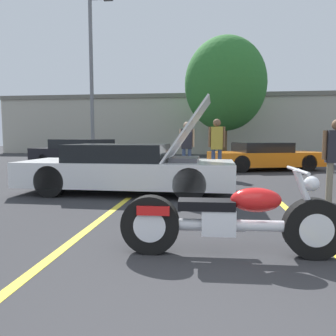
# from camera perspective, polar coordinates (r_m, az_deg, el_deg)

# --- Properties ---
(parking_stripe_foreground) EXTENTS (0.12, 5.69, 0.01)m
(parking_stripe_foreground) POSITION_cam_1_polar(r_m,az_deg,el_deg) (4.33, -16.02, -11.93)
(parking_stripe_foreground) COLOR yellow
(parking_stripe_foreground) RESTS_ON ground
(parking_stripe_middle) EXTENTS (0.12, 5.69, 0.01)m
(parking_stripe_middle) POSITION_cam_1_polar(r_m,az_deg,el_deg) (4.25, 26.70, -12.66)
(parking_stripe_middle) COLOR yellow
(parking_stripe_middle) RESTS_ON ground
(far_building) EXTENTS (32.00, 4.20, 4.40)m
(far_building) POSITION_cam_1_polar(r_m,az_deg,el_deg) (25.86, 7.23, 7.77)
(far_building) COLOR #B2AD9E
(far_building) RESTS_ON ground
(light_pole) EXTENTS (1.21, 0.28, 8.02)m
(light_pole) POSITION_cam_1_polar(r_m,az_deg,el_deg) (17.13, -12.95, 15.81)
(light_pole) COLOR slate
(light_pole) RESTS_ON ground
(tree_background) EXTENTS (4.90, 4.90, 7.27)m
(tree_background) POSITION_cam_1_polar(r_m,az_deg,el_deg) (20.69, 9.95, 14.19)
(tree_background) COLOR brown
(tree_background) RESTS_ON ground
(motorcycle) EXTENTS (2.39, 0.70, 0.96)m
(motorcycle) POSITION_cam_1_polar(r_m,az_deg,el_deg) (3.63, 10.79, -8.87)
(motorcycle) COLOR black
(motorcycle) RESTS_ON ground
(show_car_hood_open) EXTENTS (4.81, 1.83, 2.11)m
(show_car_hood_open) POSITION_cam_1_polar(r_m,az_deg,el_deg) (7.53, -6.96, -0.05)
(show_car_hood_open) COLOR white
(show_car_hood_open) RESTS_ON ground
(parked_car_left_row) EXTENTS (4.88, 3.28, 1.18)m
(parked_car_left_row) POSITION_cam_1_polar(r_m,az_deg,el_deg) (13.27, -14.26, 2.23)
(parked_car_left_row) COLOR black
(parked_car_left_row) RESTS_ON ground
(parked_car_mid_row) EXTENTS (4.52, 2.88, 1.06)m
(parked_car_mid_row) POSITION_cam_1_polar(r_m,az_deg,el_deg) (13.21, 16.47, 1.93)
(parked_car_mid_row) COLOR orange
(parked_car_mid_row) RESTS_ON ground
(spectator_near_motorcycle) EXTENTS (0.52, 0.24, 1.83)m
(spectator_near_motorcycle) POSITION_cam_1_polar(r_m,az_deg,el_deg) (10.32, 8.48, 4.41)
(spectator_near_motorcycle) COLOR #38476B
(spectator_near_motorcycle) RESTS_ON ground
(spectator_by_show_car) EXTENTS (0.52, 0.23, 1.79)m
(spectator_by_show_car) POSITION_cam_1_polar(r_m,az_deg,el_deg) (11.27, 3.29, 4.39)
(spectator_by_show_car) COLOR #38476B
(spectator_by_show_car) RESTS_ON ground
(spectator_midground) EXTENTS (0.52, 0.21, 1.62)m
(spectator_midground) POSITION_cam_1_polar(r_m,az_deg,el_deg) (7.06, 27.25, 2.21)
(spectator_midground) COLOR gray
(spectator_midground) RESTS_ON ground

